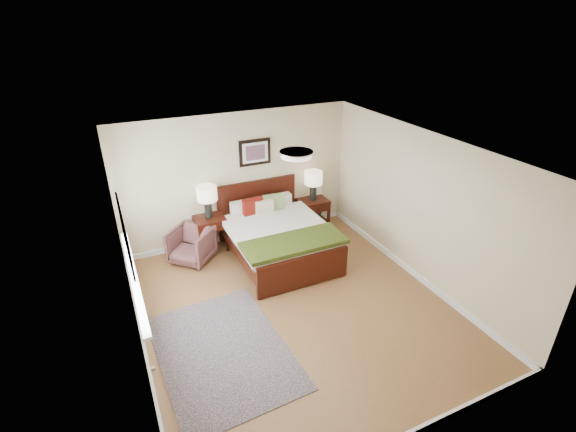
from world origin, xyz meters
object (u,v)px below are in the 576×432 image
at_px(armchair, 192,245).
at_px(rug_persian, 223,351).
at_px(nightstand_right, 313,211).
at_px(lamp_right, 313,180).
at_px(nightstand_left, 210,224).
at_px(lamp_left, 207,196).
at_px(bed, 277,232).

bearing_deg(armchair, rug_persian, -50.02).
relative_size(nightstand_right, lamp_right, 1.00).
relative_size(nightstand_left, armchair, 0.95).
relative_size(lamp_left, armchair, 0.88).
height_order(bed, rug_persian, bed).
distance_m(lamp_right, rug_persian, 4.01).
bearing_deg(nightstand_right, nightstand_left, -179.74).
distance_m(bed, armchair, 1.56).
bearing_deg(nightstand_right, rug_persian, -136.17).
bearing_deg(lamp_right, lamp_left, 180.00).
bearing_deg(nightstand_left, lamp_right, 0.58).
bearing_deg(bed, nightstand_right, 34.65).
height_order(lamp_left, armchair, lamp_left).
height_order(nightstand_left, nightstand_right, nightstand_left).
xyz_separation_m(bed, nightstand_left, (-1.02, 0.79, 0.01)).
relative_size(bed, nightstand_left, 3.19).
height_order(nightstand_right, rug_persian, nightstand_right).
bearing_deg(bed, lamp_left, 141.67).
distance_m(bed, rug_persian, 2.54).
distance_m(nightstand_right, armchair, 2.62).
height_order(nightstand_right, lamp_left, lamp_left).
bearing_deg(armchair, lamp_right, 50.14).
bearing_deg(bed, rug_persian, -131.01).
xyz_separation_m(bed, nightstand_right, (1.15, 0.80, -0.16)).
relative_size(lamp_left, lamp_right, 1.00).
height_order(nightstand_left, rug_persian, nightstand_left).
bearing_deg(lamp_right, nightstand_right, -90.00).
xyz_separation_m(nightstand_left, nightstand_right, (2.18, 0.01, -0.17)).
distance_m(nightstand_right, rug_persian, 3.88).
relative_size(nightstand_left, lamp_left, 1.09).
distance_m(lamp_left, lamp_right, 2.18).
xyz_separation_m(lamp_left, rug_persian, (-0.61, -2.69, -1.09)).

